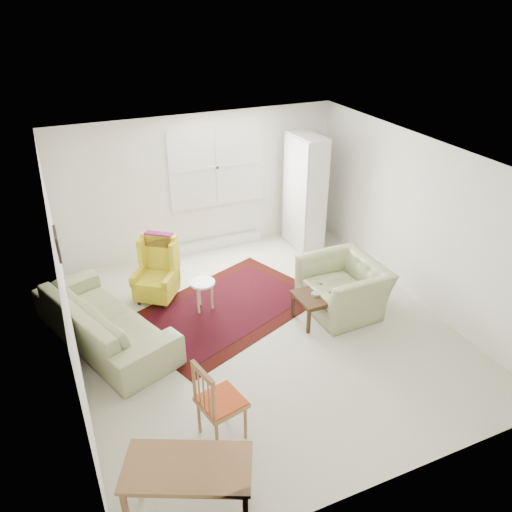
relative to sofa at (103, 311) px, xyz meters
name	(u,v)px	position (x,y,z in m)	size (l,w,h in m)	color
room	(260,245)	(2.12, -0.44, 0.78)	(5.04, 5.54, 2.51)	beige
rug	(226,308)	(1.78, 0.05, -0.47)	(2.78, 1.78, 0.03)	black
sofa	(103,311)	(0.00, 0.00, 0.00)	(2.38, 0.93, 0.96)	#939E69
armchair	(344,283)	(3.40, -0.64, -0.02)	(1.18, 1.03, 0.92)	#939E69
wingback_chair	(155,271)	(0.89, 0.74, 0.03)	(0.59, 0.63, 1.03)	yellow
coffee_table	(314,308)	(2.86, -0.74, -0.26)	(0.54, 0.54, 0.44)	#3A2212
stool	(203,295)	(1.47, 0.17, -0.23)	(0.37, 0.37, 0.50)	white
cabinet	(305,193)	(3.87, 1.50, 0.57)	(0.44, 0.84, 2.10)	silver
desk	(190,492)	(0.30, -3.00, -0.13)	(1.11, 0.56, 0.71)	olive
desk_chair	(221,400)	(0.90, -2.21, 0.03)	(0.45, 0.45, 1.02)	olive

